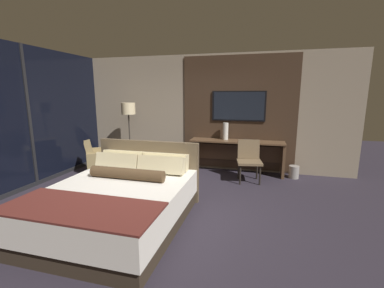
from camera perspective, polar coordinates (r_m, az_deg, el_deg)
The scene contains 12 objects.
ground_plane at distance 4.36m, azimuth -6.09°, elevation -14.24°, with size 16.00×16.00×0.00m, color #28232D.
wall_back_tv_panel at distance 6.41m, azimuth 3.22°, elevation 6.93°, with size 7.20×0.09×2.80m.
wall_left_window at distance 6.05m, azimuth -32.51°, elevation 4.26°, with size 0.06×6.00×2.80m.
bed at distance 3.92m, azimuth -15.79°, elevation -12.05°, with size 1.85×2.25×1.05m.
desk at distance 6.17m, azimuth 9.83°, elevation -1.42°, with size 2.17×0.46×0.79m.
tv at distance 6.22m, azimuth 10.30°, elevation 8.31°, with size 1.25×0.04×0.71m.
desk_chair at distance 5.67m, azimuth 12.53°, elevation -2.83°, with size 0.58×0.58×0.89m.
armchair_by_window at distance 6.46m, azimuth -19.45°, elevation -3.81°, with size 1.02×1.03×0.80m.
floor_lamp at distance 6.56m, azimuth -13.92°, elevation 6.53°, with size 0.34×0.34×1.65m.
vase_tall at distance 6.17m, azimuth 7.46°, elevation 2.84°, with size 0.13×0.13×0.40m.
book at distance 6.08m, azimuth 12.38°, elevation 0.79°, with size 0.24×0.18×0.03m.
waste_bin at distance 6.22m, azimuth 21.68°, elevation -5.80°, with size 0.22×0.22×0.28m.
Camera 1 is at (1.45, -3.67, 1.86)m, focal length 24.00 mm.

